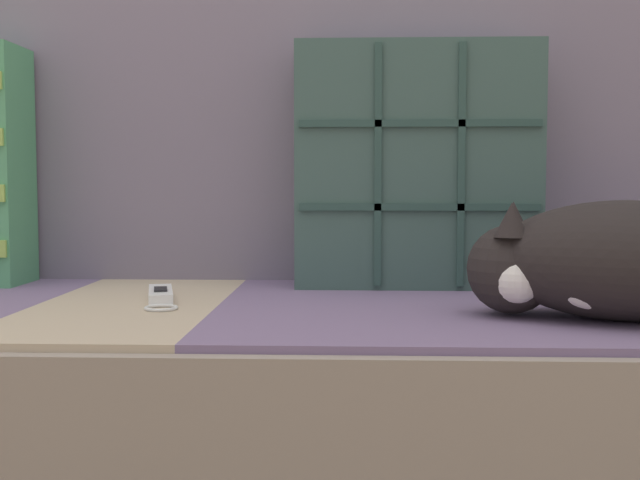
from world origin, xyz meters
The scene contains 5 objects.
couch centered at (0.00, 0.16, 0.18)m, with size 2.06×0.78×0.36m.
sofa_backrest centered at (0.00, 0.48, 0.64)m, with size 2.02×0.14×0.57m.
throw_pillow_quilted centered at (0.45, 0.33, 0.57)m, with size 0.42×0.14×0.43m.
sleeping_cat centered at (0.68, -0.01, 0.43)m, with size 0.42×0.28×0.16m.
game_remote_near centered at (0.04, 0.13, 0.37)m, with size 0.09×0.19×0.02m.
Camera 1 is at (0.34, -1.09, 0.54)m, focal length 45.00 mm.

